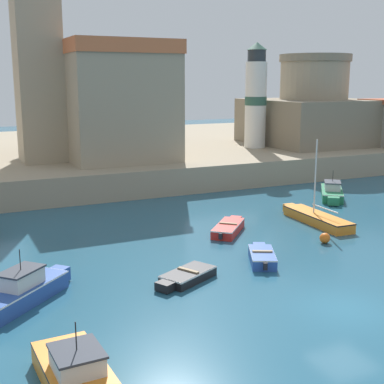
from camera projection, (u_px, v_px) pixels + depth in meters
name	position (u px, v px, depth m)	size (l,w,h in m)	color
ground_plane	(346.00, 309.00, 22.44)	(200.00, 200.00, 0.00)	#235670
quay_seawall	(85.00, 154.00, 60.59)	(120.00, 40.00, 2.26)	gray
sailboat_orange_0	(316.00, 218.00, 35.78)	(1.77, 6.74, 5.59)	orange
dinghy_black_2	(186.00, 276.00, 25.46)	(3.55, 2.54, 0.55)	black
dinghy_red_3	(229.00, 228.00, 33.59)	(3.62, 3.80, 0.65)	red
motorboat_blue_6	(21.00, 292.00, 22.80)	(5.07, 4.83, 2.42)	#284C9E
motorboat_orange_7	(78.00, 376.00, 16.35)	(2.03, 5.36, 2.33)	orange
dinghy_blue_8	(262.00, 256.00, 28.12)	(2.36, 3.39, 0.66)	#284C9E
motorboat_green_9	(332.00, 192.00, 43.22)	(4.36, 5.18, 2.31)	#237A4C
mooring_buoy	(325.00, 238.00, 31.35)	(0.62, 0.62, 0.62)	orange
church	(96.00, 94.00, 51.20)	(13.68, 18.23, 17.59)	gray
fortress	(313.00, 112.00, 60.91)	(13.07, 13.07, 9.95)	gray
lighthouse	(256.00, 98.00, 56.75)	(2.32, 2.32, 11.02)	silver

